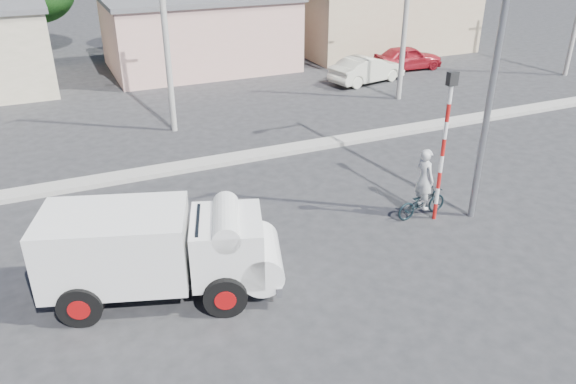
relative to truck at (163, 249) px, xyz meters
name	(u,v)px	position (x,y,z in m)	size (l,w,h in m)	color
ground_plane	(367,270)	(4.81, -1.07, -1.22)	(120.00, 120.00, 0.00)	#262629
median	(254,155)	(4.81, 6.93, -1.14)	(40.00, 0.80, 0.16)	#99968E
truck	(163,249)	(0.00, 0.00, 0.00)	(5.64, 3.44, 2.20)	black
bicycle	(422,202)	(7.73, 0.73, -0.77)	(0.59, 1.70, 0.89)	black
cyclist	(423,188)	(7.73, 0.73, -0.30)	(0.67, 0.44, 1.83)	white
car_cream	(367,69)	(13.90, 14.10, -0.52)	(1.47, 4.23, 1.39)	silver
car_red	(408,58)	(17.51, 15.58, -0.54)	(1.59, 3.95, 1.35)	#A41723
traffic_pole	(445,136)	(8.01, 0.43, 1.38)	(0.28, 0.18, 4.36)	red
streetlight	(493,48)	(8.94, 0.13, 3.74)	(2.34, 0.22, 9.00)	slate
building_row	(183,31)	(5.90, 20.93, 0.92)	(37.80, 7.30, 4.44)	#BDB38F
utility_poles	(290,20)	(8.06, 10.93, 2.85)	(35.40, 0.24, 8.00)	#99968E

